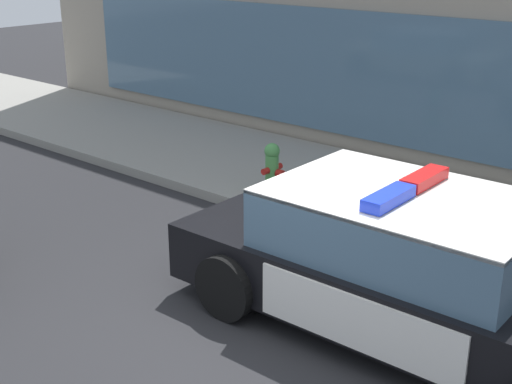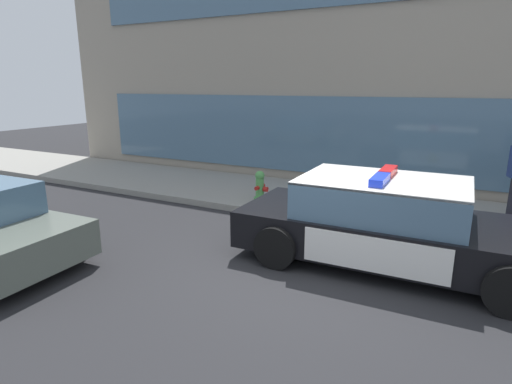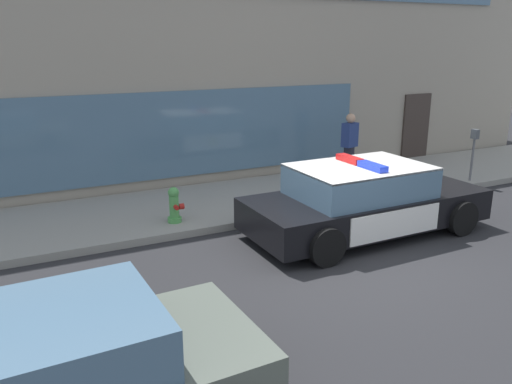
{
  "view_description": "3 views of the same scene",
  "coord_description": "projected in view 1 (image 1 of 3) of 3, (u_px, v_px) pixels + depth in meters",
  "views": [
    {
      "loc": [
        3.79,
        -4.62,
        3.61
      ],
      "look_at": [
        -1.79,
        1.94,
        0.46
      ],
      "focal_mm": 49.02,
      "sensor_mm": 36.0,
      "label": 1
    },
    {
      "loc": [
        2.1,
        -5.61,
        2.8
      ],
      "look_at": [
        -1.78,
        1.8,
        0.64
      ],
      "focal_mm": 29.24,
      "sensor_mm": 36.0,
      "label": 2
    },
    {
      "loc": [
        -5.08,
        -6.8,
        3.66
      ],
      "look_at": [
        -1.06,
        1.32,
        1.01
      ],
      "focal_mm": 36.46,
      "sensor_mm": 36.0,
      "label": 3
    }
  ],
  "objects": [
    {
      "name": "fire_hydrant",
      "position": [
        272.0,
        169.0,
        9.96
      ],
      "size": [
        0.34,
        0.39,
        0.73
      ],
      "color": "#4C994C",
      "rests_on": "sidewalk"
    },
    {
      "name": "ground",
      "position": [
        266.0,
        328.0,
        6.85
      ],
      "size": [
        48.0,
        48.0,
        0.0
      ],
      "primitive_type": "plane",
      "color": "#262628"
    },
    {
      "name": "police_cruiser",
      "position": [
        414.0,
        267.0,
        6.6
      ],
      "size": [
        4.84,
        2.18,
        1.49
      ],
      "rotation": [
        0.0,
        0.0,
        0.01
      ],
      "color": "black",
      "rests_on": "ground"
    },
    {
      "name": "sidewalk",
      "position": [
        440.0,
        214.0,
        9.48
      ],
      "size": [
        48.0,
        3.1,
        0.15
      ],
      "primitive_type": "cube",
      "color": "gray",
      "rests_on": "ground"
    }
  ]
}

